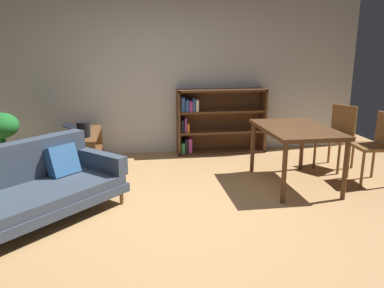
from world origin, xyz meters
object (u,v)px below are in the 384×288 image
(desk_speaker, at_px, (83,129))
(potted_floor_plant, at_px, (0,134))
(media_console, at_px, (84,152))
(dining_chair_near, at_px, (376,143))
(dining_chair_far, at_px, (338,133))
(dining_table, at_px, (296,133))
(fabric_couch, at_px, (24,187))
(bookshelf, at_px, (216,121))
(open_laptop, at_px, (79,128))

(desk_speaker, relative_size, potted_floor_plant, 0.23)
(desk_speaker, distance_m, potted_floor_plant, 1.09)
(media_console, height_order, dining_chair_near, dining_chair_near)
(dining_chair_far, bearing_deg, dining_table, -147.03)
(dining_chair_far, bearing_deg, fabric_couch, -163.50)
(media_console, bearing_deg, bookshelf, 18.15)
(fabric_couch, xyz_separation_m, dining_table, (3.15, 0.61, 0.32))
(fabric_couch, relative_size, dining_table, 1.54)
(desk_speaker, xyz_separation_m, dining_table, (2.71, -0.77, 0.02))
(dining_chair_near, bearing_deg, potted_floor_plant, 169.22)
(fabric_couch, bearing_deg, desk_speaker, 72.15)
(dining_table, relative_size, dining_chair_near, 1.37)
(open_laptop, distance_m, bookshelf, 2.23)
(dining_chair_near, bearing_deg, fabric_couch, -173.08)
(bookshelf, bearing_deg, fabric_couch, -137.06)
(open_laptop, xyz_separation_m, potted_floor_plant, (-0.96, -0.44, 0.03))
(fabric_couch, height_order, dining_chair_far, dining_chair_far)
(desk_speaker, distance_m, bookshelf, 2.26)
(fabric_couch, height_order, potted_floor_plant, potted_floor_plant)
(fabric_couch, distance_m, potted_floor_plant, 1.59)
(potted_floor_plant, xyz_separation_m, bookshelf, (3.14, 0.89, -0.07))
(media_console, xyz_separation_m, desk_speaker, (0.05, -0.26, 0.39))
(fabric_couch, xyz_separation_m, open_laptop, (0.31, 1.88, 0.22))
(open_laptop, distance_m, potted_floor_plant, 1.06)
(media_console, height_order, potted_floor_plant, potted_floor_plant)
(fabric_couch, height_order, dining_chair_near, dining_chair_near)
(media_console, height_order, dining_table, dining_table)
(desk_speaker, height_order, dining_table, desk_speaker)
(potted_floor_plant, height_order, dining_table, potted_floor_plant)
(desk_speaker, bearing_deg, dining_chair_far, -2.59)
(dining_table, distance_m, bookshelf, 1.84)
(media_console, bearing_deg, potted_floor_plant, -169.34)
(fabric_couch, relative_size, dining_chair_near, 2.10)
(fabric_couch, relative_size, open_laptop, 4.81)
(open_laptop, bearing_deg, desk_speaker, -75.59)
(media_console, height_order, desk_speaker, desk_speaker)
(desk_speaker, relative_size, dining_chair_near, 0.22)
(fabric_couch, bearing_deg, potted_floor_plant, 114.29)
(media_console, relative_size, dining_chair_near, 1.22)
(media_console, xyz_separation_m, bookshelf, (2.10, 0.69, 0.27))
(media_console, bearing_deg, dining_chair_far, -6.52)
(potted_floor_plant, relative_size, bookshelf, 0.61)
(desk_speaker, height_order, bookshelf, bookshelf)
(media_console, distance_m, desk_speaker, 0.47)
(open_laptop, height_order, potted_floor_plant, potted_floor_plant)
(media_console, relative_size, desk_speaker, 5.48)
(potted_floor_plant, bearing_deg, dining_chair_near, -10.78)
(fabric_couch, bearing_deg, dining_chair_far, 16.50)
(desk_speaker, xyz_separation_m, potted_floor_plant, (-1.09, 0.06, -0.05))
(fabric_couch, height_order, open_laptop, fabric_couch)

